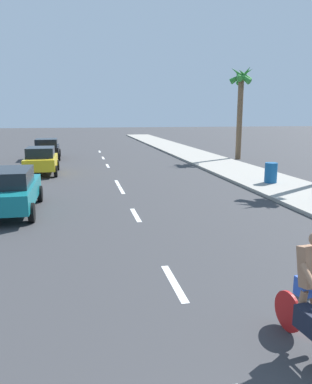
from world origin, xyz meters
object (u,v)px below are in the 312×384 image
(parked_car_black, at_px, (47,148))
(palm_tree_far, at_px, (241,92))
(cyclist, at_px, (311,299))
(parked_car_yellow, at_px, (41,160))
(parked_car_teal, at_px, (7,189))
(trash_bin_far, at_px, (271,173))

(parked_car_black, relative_size, palm_tree_far, 0.62)
(cyclist, distance_m, parked_car_yellow, 19.09)
(parked_car_teal, relative_size, trash_bin_far, 4.57)
(trash_bin_far, bearing_deg, parked_car_black, 130.19)
(parked_car_black, bearing_deg, palm_tree_far, -13.70)
(parked_car_yellow, distance_m, trash_bin_far, 12.79)
(palm_tree_far, bearing_deg, trash_bin_far, -105.31)
(cyclist, distance_m, palm_tree_far, 24.99)
(parked_car_yellow, bearing_deg, parked_car_black, 91.45)
(parked_car_black, height_order, trash_bin_far, parked_car_black)
(palm_tree_far, bearing_deg, parked_car_yellow, -161.79)
(palm_tree_far, bearing_deg, parked_car_teal, -136.85)
(parked_car_teal, relative_size, parked_car_black, 1.02)
(parked_car_teal, bearing_deg, palm_tree_far, 42.73)
(parked_car_black, bearing_deg, parked_car_yellow, -89.84)
(cyclist, relative_size, parked_car_yellow, 0.45)
(cyclist, relative_size, parked_car_teal, 0.41)
(trash_bin_far, bearing_deg, palm_tree_far, 74.69)
(cyclist, height_order, parked_car_black, cyclist)
(parked_car_yellow, bearing_deg, trash_bin_far, -28.50)
(parked_car_teal, distance_m, palm_tree_far, 20.40)
(parked_car_teal, bearing_deg, parked_car_black, 89.38)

